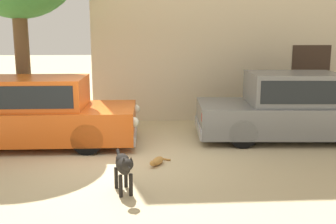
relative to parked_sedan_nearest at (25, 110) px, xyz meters
The scene contains 5 objects.
ground_plane 2.54m from the parked_sedan_nearest, 30.85° to the right, with size 80.00×80.00×0.00m, color tan.
parked_sedan_nearest is the anchor object (origin of this frame).
parked_sedan_second 6.06m from the parked_sedan_nearest, ahead, with size 4.66×2.10×1.54m.
stray_dog_spotted 3.66m from the parked_sedan_nearest, 51.62° to the right, with size 0.34×0.91×0.67m.
stray_cat 3.31m from the parked_sedan_nearest, 29.14° to the right, with size 0.42×0.56×0.15m.
Camera 1 is at (0.50, -7.39, 2.40)m, focal length 42.32 mm.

